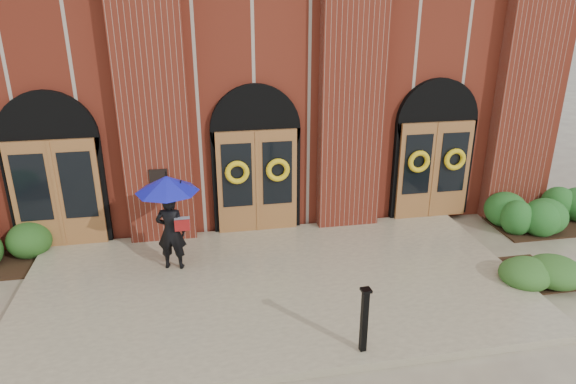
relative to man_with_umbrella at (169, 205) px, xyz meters
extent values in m
plane|color=tan|center=(2.00, -1.18, -1.58)|extent=(90.00, 90.00, 0.00)
cube|color=tan|center=(2.00, -1.03, -1.51)|extent=(10.00, 5.30, 0.15)
cube|color=#5E2014|center=(2.00, 7.72, 1.92)|extent=(16.00, 12.00, 7.00)
cube|color=black|center=(-0.25, 1.29, 0.07)|extent=(0.40, 0.05, 0.55)
cube|color=#5E2014|center=(-0.25, 1.55, 1.92)|extent=(1.50, 0.45, 7.00)
cube|color=#5E2014|center=(4.25, 1.55, 1.92)|extent=(1.50, 0.45, 7.00)
cube|color=#5E2014|center=(8.75, 1.55, 1.92)|extent=(1.50, 0.45, 7.00)
cube|color=#9D5B33|center=(-2.50, 1.53, -0.18)|extent=(1.90, 0.10, 2.50)
cylinder|color=black|center=(-2.50, 1.67, 1.07)|extent=(2.10, 0.22, 2.10)
cube|color=#9D5B33|center=(2.00, 1.53, -0.18)|extent=(1.90, 0.10, 2.50)
cylinder|color=black|center=(2.00, 1.67, 1.07)|extent=(2.10, 0.22, 2.10)
cube|color=#9D5B33|center=(6.50, 1.53, -0.18)|extent=(1.90, 0.10, 2.50)
cylinder|color=black|center=(6.50, 1.67, 1.07)|extent=(2.10, 0.22, 2.10)
torus|color=yellow|center=(1.52, 1.41, 0.12)|extent=(0.57, 0.13, 0.57)
torus|color=yellow|center=(2.48, 1.41, 0.12)|extent=(0.57, 0.13, 0.57)
torus|color=yellow|center=(6.02, 1.41, 0.12)|extent=(0.57, 0.13, 0.57)
torus|color=yellow|center=(6.98, 1.41, 0.12)|extent=(0.57, 0.13, 0.57)
imported|color=black|center=(0.00, 0.00, -0.60)|extent=(0.67, 0.51, 1.66)
cone|color=#161AAD|center=(0.00, 0.00, 0.45)|extent=(1.52, 1.52, 0.33)
cylinder|color=black|center=(0.05, -0.05, 0.01)|extent=(0.02, 0.02, 0.56)
cube|color=#A1A5A6|center=(0.24, -0.13, -0.38)|extent=(0.33, 0.21, 0.24)
cube|color=maroon|center=(0.24, -0.22, -0.38)|extent=(0.31, 0.08, 0.24)
cube|color=black|center=(3.07, -3.34, -0.88)|extent=(0.11, 0.11, 1.11)
cube|color=black|center=(3.07, -3.34, -0.31)|extent=(0.17, 0.17, 0.04)
ellipsoid|color=#21591F|center=(9.73, 0.68, -1.17)|extent=(3.19, 1.28, 0.82)
ellipsoid|color=#2C561F|center=(7.10, -1.46, -1.31)|extent=(1.53, 1.31, 0.54)
camera|label=1|loc=(0.61, -9.87, 3.99)|focal=32.00mm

